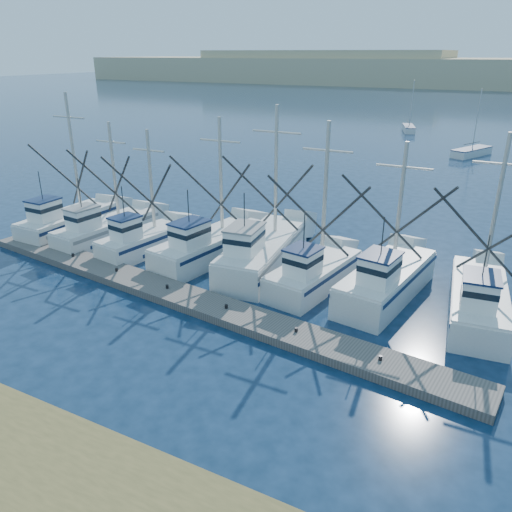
# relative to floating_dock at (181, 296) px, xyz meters

# --- Properties ---
(ground) EXTENTS (500.00, 500.00, 0.00)m
(ground) POSITION_rel_floating_dock_xyz_m (5.80, -5.62, -0.21)
(ground) COLOR #0B1E33
(ground) RESTS_ON ground
(floating_dock) EXTENTS (31.23, 5.83, 0.42)m
(floating_dock) POSITION_rel_floating_dock_xyz_m (0.00, 0.00, 0.00)
(floating_dock) COLOR #615B56
(floating_dock) RESTS_ON ground
(dune_ridge) EXTENTS (360.00, 60.00, 10.00)m
(dune_ridge) POSITION_rel_floating_dock_xyz_m (5.80, 204.38, 4.79)
(dune_ridge) COLOR tan
(dune_ridge) RESTS_ON ground
(trawler_fleet) EXTENTS (30.50, 9.64, 9.70)m
(trawler_fleet) POSITION_rel_floating_dock_xyz_m (0.68, 5.10, 0.77)
(trawler_fleet) COLOR silver
(trawler_fleet) RESTS_ON ground
(sailboat_near) EXTENTS (4.47, 6.88, 8.10)m
(sailboat_near) POSITION_rel_floating_dock_xyz_m (9.49, 49.70, 0.28)
(sailboat_near) COLOR silver
(sailboat_near) RESTS_ON ground
(sailboat_far) EXTENTS (3.28, 6.40, 8.10)m
(sailboat_far) POSITION_rel_floating_dock_xyz_m (-1.91, 67.28, 0.29)
(sailboat_far) COLOR silver
(sailboat_far) RESTS_ON ground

